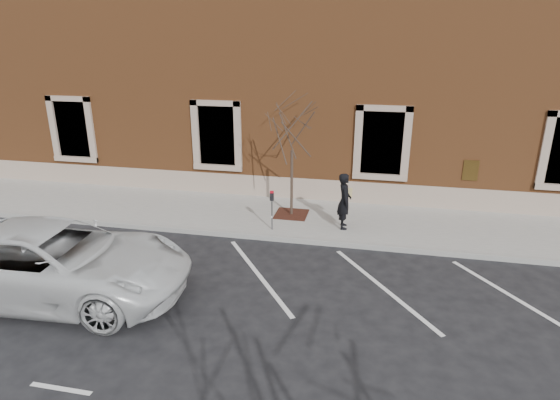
% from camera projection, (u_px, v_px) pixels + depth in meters
% --- Properties ---
extents(ground, '(120.00, 120.00, 0.00)m').
position_uv_depth(ground, '(276.00, 240.00, 14.32)').
color(ground, '#28282B').
rests_on(ground, ground).
extents(sidewalk_near, '(40.00, 3.50, 0.15)m').
position_uv_depth(sidewalk_near, '(287.00, 217.00, 15.91)').
color(sidewalk_near, '#B2AEA7').
rests_on(sidewalk_near, ground).
extents(curb_near, '(40.00, 0.12, 0.15)m').
position_uv_depth(curb_near, '(276.00, 239.00, 14.25)').
color(curb_near, '#9E9E99').
rests_on(curb_near, ground).
extents(parking_stripes, '(28.00, 4.40, 0.01)m').
position_uv_depth(parking_stripes, '(258.00, 274.00, 12.29)').
color(parking_stripes, silver).
rests_on(parking_stripes, ground).
extents(building_civic, '(40.00, 8.62, 8.00)m').
position_uv_depth(building_civic, '(314.00, 82.00, 20.11)').
color(building_civic, brown).
rests_on(building_civic, ground).
extents(man, '(0.52, 0.71, 1.79)m').
position_uv_depth(man, '(344.00, 201.00, 14.59)').
color(man, black).
rests_on(man, sidewalk_near).
extents(parking_meter, '(0.12, 0.09, 1.28)m').
position_uv_depth(parking_meter, '(272.00, 203.00, 14.44)').
color(parking_meter, '#595B60').
rests_on(parking_meter, sidewalk_near).
extents(tree_grate, '(1.08, 1.08, 0.03)m').
position_uv_depth(tree_grate, '(291.00, 214.00, 15.94)').
color(tree_grate, '#461F16').
rests_on(tree_grate, sidewalk_near).
extents(sapling, '(2.45, 2.45, 4.08)m').
position_uv_depth(sapling, '(292.00, 132.00, 14.99)').
color(sapling, '#45332A').
rests_on(sapling, sidewalk_near).
extents(white_truck, '(6.59, 3.41, 1.78)m').
position_uv_depth(white_truck, '(55.00, 262.00, 11.05)').
color(white_truck, silver).
rests_on(white_truck, ground).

